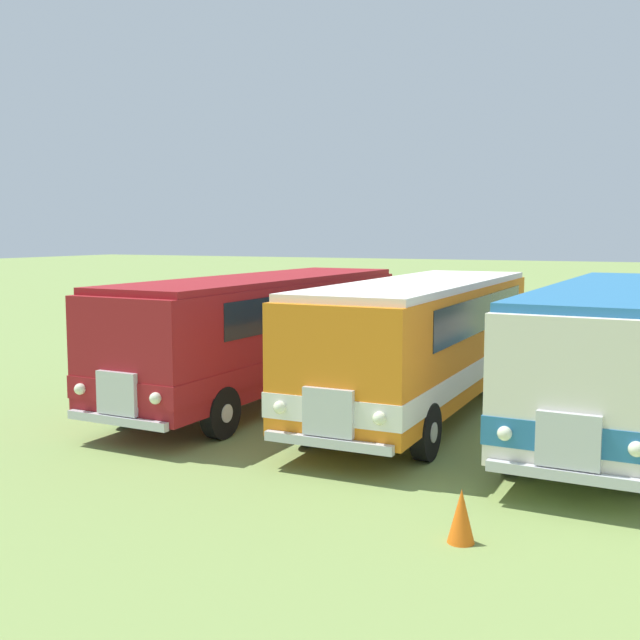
# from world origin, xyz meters

# --- Properties ---
(bus_first_in_row) EXTENTS (2.88, 10.49, 2.99)m
(bus_first_in_row) POSITION_xyz_m (-9.94, 0.12, 1.75)
(bus_first_in_row) COLOR maroon
(bus_first_in_row) RESTS_ON ground
(bus_second_in_row) EXTENTS (2.63, 9.98, 2.99)m
(bus_second_in_row) POSITION_xyz_m (-5.96, 0.18, 1.75)
(bus_second_in_row) COLOR orange
(bus_second_in_row) RESTS_ON ground
(bus_third_in_row) EXTENTS (2.91, 10.81, 2.99)m
(bus_third_in_row) POSITION_xyz_m (-1.99, 0.44, 1.76)
(bus_third_in_row) COLOR silver
(bus_third_in_row) RESTS_ON ground
(cone_mid_row) EXTENTS (0.36, 0.36, 0.72)m
(cone_mid_row) POSITION_xyz_m (-3.27, -6.51, 0.36)
(cone_mid_row) COLOR orange
(cone_mid_row) RESTS_ON ground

